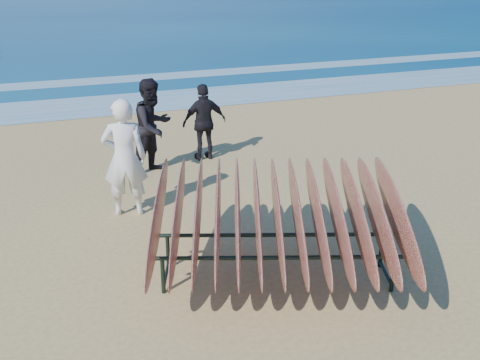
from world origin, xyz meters
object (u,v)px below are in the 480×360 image
(surfboard_rack, at_px, (278,217))
(person_dark_b, at_px, (204,122))
(person_white, at_px, (125,158))
(person_dark_a, at_px, (153,126))

(surfboard_rack, height_order, person_dark_b, person_dark_b)
(person_dark_b, bearing_deg, surfboard_rack, 80.95)
(surfboard_rack, relative_size, person_dark_b, 2.47)
(person_white, relative_size, person_dark_b, 1.23)
(person_dark_a, distance_m, person_dark_b, 1.26)
(person_white, bearing_deg, surfboard_rack, 129.19)
(surfboard_rack, bearing_deg, person_white, 136.91)
(surfboard_rack, xyz_separation_m, person_dark_b, (0.58, 5.10, -0.12))
(surfboard_rack, xyz_separation_m, person_dark_a, (-0.59, 4.68, 0.02))
(person_white, height_order, person_dark_b, person_white)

